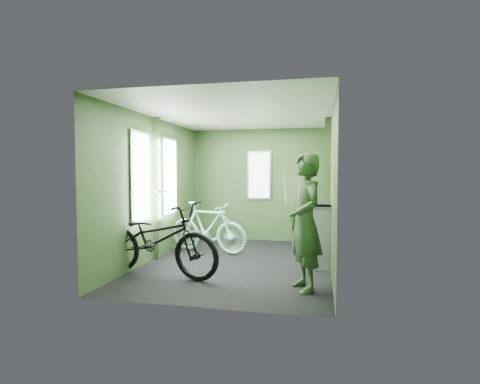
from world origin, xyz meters
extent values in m
plane|color=black|center=(0.00, 0.00, 0.00)|extent=(4.00, 4.00, 0.00)
cube|color=silver|center=(0.00, 0.00, 2.30)|extent=(2.80, 4.00, 0.02)
cube|color=#304C23|center=(0.00, 2.00, 1.15)|extent=(2.80, 0.02, 2.30)
cube|color=#304C23|center=(0.00, -2.00, 1.15)|extent=(2.80, 0.02, 2.30)
cube|color=#304C23|center=(-1.40, 0.00, 1.15)|extent=(0.02, 4.00, 2.30)
cube|color=#304C23|center=(1.40, 0.00, 1.15)|extent=(0.02, 4.00, 2.30)
cube|color=#304C23|center=(-1.36, 0.00, 1.15)|extent=(0.08, 0.12, 2.30)
cube|color=silver|center=(-1.35, -0.55, 1.35)|extent=(0.02, 0.56, 1.34)
cube|color=silver|center=(-1.35, 0.55, 1.35)|extent=(0.02, 0.56, 1.34)
cube|color=white|center=(-1.34, -0.55, 1.88)|extent=(0.00, 0.12, 0.12)
cube|color=white|center=(-1.34, 0.55, 1.88)|extent=(0.00, 0.12, 0.12)
cylinder|color=silver|center=(-1.29, 0.00, 1.10)|extent=(0.03, 0.40, 0.03)
cube|color=#304C23|center=(1.35, 0.60, 1.15)|extent=(0.10, 0.10, 2.30)
cube|color=white|center=(1.38, 0.90, 1.85)|extent=(0.02, 0.40, 0.50)
cube|color=silver|center=(0.00, 1.96, 1.35)|extent=(0.50, 0.02, 1.00)
imported|color=black|center=(-0.93, -0.97, 0.00)|extent=(2.04, 1.14, 1.06)
imported|color=#9EE4C1|center=(-0.68, 0.56, 0.00)|extent=(1.59, 0.87, 0.95)
imported|color=#34522C|center=(1.07, -1.17, 0.82)|extent=(0.61, 0.71, 1.64)
cube|color=silver|center=(0.94, -0.90, 1.21)|extent=(0.31, 0.20, 0.37)
cube|color=slate|center=(1.26, -0.06, 0.46)|extent=(0.27, 0.38, 0.92)
cube|color=navy|center=(1.12, 1.34, 0.22)|extent=(0.56, 0.90, 0.43)
cube|color=navy|center=(1.33, 1.34, 0.67)|extent=(0.14, 0.86, 0.48)
camera|label=1|loc=(1.25, -5.65, 1.41)|focal=28.00mm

